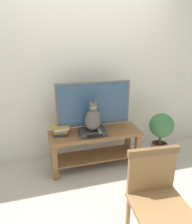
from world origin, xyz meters
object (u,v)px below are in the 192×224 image
(wooden_chair, at_px, (157,194))
(potted_plant, at_px, (161,132))
(book_stack, at_px, (60,130))
(tv_stand, at_px, (95,142))
(media_box, at_px, (93,132))
(cat, at_px, (93,119))
(tv, at_px, (94,105))

(wooden_chair, distance_m, potted_plant, 1.46)
(wooden_chair, relative_size, book_stack, 3.82)
(tv_stand, height_order, media_box, media_box)
(tv_stand, relative_size, wooden_chair, 1.44)
(cat, distance_m, wooden_chair, 1.26)
(media_box, xyz_separation_m, wooden_chair, (0.22, -1.23, -0.05))
(cat, bearing_deg, wooden_chair, -79.66)
(tv, distance_m, media_box, 0.36)
(tv, bearing_deg, book_stack, -178.31)
(tv_stand, relative_size, tv, 1.25)
(media_box, xyz_separation_m, book_stack, (-0.41, 0.11, 0.03))
(cat, distance_m, potted_plant, 1.08)
(book_stack, bearing_deg, tv, 1.69)
(wooden_chair, bearing_deg, tv_stand, 97.62)
(tv, bearing_deg, potted_plant, -8.29)
(tv, height_order, potted_plant, tv)
(cat, bearing_deg, book_stack, 164.20)
(tv, relative_size, cat, 2.36)
(tv, distance_m, cat, 0.20)
(cat, relative_size, wooden_chair, 0.49)
(tv, xyz_separation_m, book_stack, (-0.46, -0.01, -0.30))
(wooden_chair, bearing_deg, book_stack, 115.53)
(cat, relative_size, book_stack, 1.85)
(cat, height_order, book_stack, cat)
(tv_stand, height_order, potted_plant, potted_plant)
(tv, distance_m, potted_plant, 1.10)
(media_box, bearing_deg, cat, -84.59)
(tv, relative_size, book_stack, 4.37)
(book_stack, relative_size, potted_plant, 0.32)
(media_box, height_order, potted_plant, potted_plant)
(media_box, distance_m, wooden_chair, 1.25)
(cat, bearing_deg, potted_plant, -0.71)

